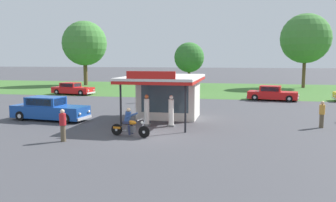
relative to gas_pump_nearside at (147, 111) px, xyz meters
The scene contains 16 objects.
ground_plane 2.99m from the gas_pump_nearside, 66.89° to the right, with size 300.00×300.00×0.00m, color #424247.
grass_verge_strip 27.42m from the gas_pump_nearside, 87.66° to the left, with size 120.00×24.00×0.01m, color #3D6B2D.
service_station_kiosk 3.10m from the gas_pump_nearside, 74.42° to the left, with size 4.81×7.16×3.54m.
gas_pump_nearside is the anchor object (origin of this frame).
gas_pump_offside 1.59m from the gas_pump_nearside, ahead, with size 0.44×0.44×1.98m.
motorcycle_with_rider 3.26m from the gas_pump_nearside, 91.63° to the right, with size 2.32×0.76×1.58m.
featured_classic_sedan 7.17m from the gas_pump_nearside, behind, with size 5.70×2.32×1.62m.
parked_car_back_row_left 21.72m from the gas_pump_nearside, 129.35° to the left, with size 5.36×2.54×1.41m.
parked_car_back_row_right 18.04m from the gas_pump_nearside, 59.68° to the left, with size 5.29×2.71×1.50m.
parked_car_back_row_centre_right 19.51m from the gas_pump_nearside, 94.74° to the left, with size 5.07×2.09×1.40m.
bystander_chatting_near_pumps 11.49m from the gas_pump_nearside, 106.75° to the left, with size 0.34×0.34×1.60m.
bystander_leaning_by_kiosk 10.88m from the gas_pump_nearside, ahead, with size 0.34×0.34×1.67m.
bystander_strolling_foreground 5.92m from the gas_pump_nearside, 121.47° to the right, with size 0.34×0.34×1.68m.
tree_oak_distant_spare 36.69m from the gas_pump_nearside, 121.04° to the left, with size 7.11×7.11×10.28m.
tree_oak_centre 36.43m from the gas_pump_nearside, 65.58° to the left, with size 7.18×7.18×10.78m.
tree_oak_far_left 32.12m from the gas_pump_nearside, 93.36° to the left, with size 4.61×4.61×6.77m.
Camera 1 is at (4.60, -18.30, 4.23)m, focal length 36.67 mm.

